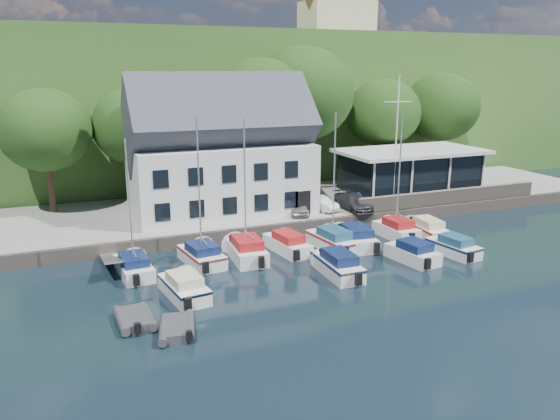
# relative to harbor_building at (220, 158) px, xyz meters

# --- Properties ---
(ground) EXTENTS (180.00, 180.00, 0.00)m
(ground) POSITION_rel_harbor_building_xyz_m (7.00, -16.50, -5.35)
(ground) COLOR black
(ground) RESTS_ON ground
(quay) EXTENTS (60.00, 13.00, 1.00)m
(quay) POSITION_rel_harbor_building_xyz_m (7.00, 1.00, -4.85)
(quay) COLOR gray
(quay) RESTS_ON ground
(quay_face) EXTENTS (60.00, 0.30, 1.00)m
(quay_face) POSITION_rel_harbor_building_xyz_m (7.00, -5.50, -4.85)
(quay_face) COLOR #6E6458
(quay_face) RESTS_ON ground
(hillside) EXTENTS (160.00, 75.00, 16.00)m
(hillside) POSITION_rel_harbor_building_xyz_m (7.00, 45.50, 2.65)
(hillside) COLOR #2B4C1C
(hillside) RESTS_ON ground
(field_patch) EXTENTS (50.00, 30.00, 0.30)m
(field_patch) POSITION_rel_harbor_building_xyz_m (15.00, 53.50, 10.80)
(field_patch) COLOR #576532
(field_patch) RESTS_ON hillside
(farmhouse) EXTENTS (10.40, 7.00, 8.20)m
(farmhouse) POSITION_rel_harbor_building_xyz_m (29.00, 35.50, 14.75)
(farmhouse) COLOR beige
(farmhouse) RESTS_ON hillside
(harbor_building) EXTENTS (14.40, 8.20, 8.70)m
(harbor_building) POSITION_rel_harbor_building_xyz_m (0.00, 0.00, 0.00)
(harbor_building) COLOR silver
(harbor_building) RESTS_ON quay
(club_pavilion) EXTENTS (13.20, 7.20, 4.10)m
(club_pavilion) POSITION_rel_harbor_building_xyz_m (18.00, -0.50, -2.30)
(club_pavilion) COLOR black
(club_pavilion) RESTS_ON quay
(seawall) EXTENTS (18.00, 0.50, 1.20)m
(seawall) POSITION_rel_harbor_building_xyz_m (19.00, -5.10, -3.75)
(seawall) COLOR #6E6458
(seawall) RESTS_ON quay
(gangway) EXTENTS (1.20, 6.00, 1.40)m
(gangway) POSITION_rel_harbor_building_xyz_m (-9.50, -7.50, -5.35)
(gangway) COLOR silver
(gangway) RESTS_ON ground
(car_silver) EXTENTS (2.31, 3.69, 1.17)m
(car_silver) POSITION_rel_harbor_building_xyz_m (5.42, -3.33, -3.76)
(car_silver) COLOR #AAAAAF
(car_silver) RESTS_ON quay
(car_white) EXTENTS (2.28, 3.73, 1.16)m
(car_white) POSITION_rel_harbor_building_xyz_m (7.56, -2.88, -3.77)
(car_white) COLOR silver
(car_white) RESTS_ON quay
(car_dgrey) EXTENTS (1.89, 4.50, 1.30)m
(car_dgrey) POSITION_rel_harbor_building_xyz_m (10.16, -3.82, -3.70)
(car_dgrey) COLOR #2A2A2F
(car_dgrey) RESTS_ON quay
(car_blue) EXTENTS (2.44, 3.75, 1.19)m
(car_blue) POSITION_rel_harbor_building_xyz_m (13.19, -2.78, -3.75)
(car_blue) COLOR #305993
(car_blue) RESTS_ON quay
(flagpole) EXTENTS (2.60, 0.20, 10.82)m
(flagpole) POSITION_rel_harbor_building_xyz_m (14.29, -3.44, 1.06)
(flagpole) COLOR silver
(flagpole) RESTS_ON quay
(tree_0) EXTENTS (7.25, 7.25, 9.90)m
(tree_0) POSITION_rel_harbor_building_xyz_m (-12.78, 4.74, 0.60)
(tree_0) COLOR #183510
(tree_0) RESTS_ON quay
(tree_1) EXTENTS (7.25, 7.25, 9.91)m
(tree_1) POSITION_rel_harbor_building_xyz_m (-5.74, 5.25, 0.60)
(tree_1) COLOR #183510
(tree_1) RESTS_ON quay
(tree_2) EXTENTS (8.99, 8.99, 12.29)m
(tree_2) POSITION_rel_harbor_building_xyz_m (5.36, 4.84, 1.80)
(tree_2) COLOR #183510
(tree_2) RESTS_ON quay
(tree_3) EXTENTS (9.83, 9.83, 13.44)m
(tree_3) POSITION_rel_harbor_building_xyz_m (9.82, 5.79, 2.37)
(tree_3) COLOR #183510
(tree_3) RESTS_ON quay
(tree_4) EXTENTS (7.55, 7.55, 10.32)m
(tree_4) POSITION_rel_harbor_building_xyz_m (18.98, 5.95, 0.81)
(tree_4) COLOR #183510
(tree_4) RESTS_ON quay
(tree_5) EXTENTS (7.99, 7.99, 10.91)m
(tree_5) POSITION_rel_harbor_building_xyz_m (26.20, 5.94, 1.11)
(tree_5) COLOR #183510
(tree_5) RESTS_ON quay
(boat_r1_0) EXTENTS (2.35, 5.99, 8.34)m
(boat_r1_0) POSITION_rel_harbor_building_xyz_m (-8.34, -9.36, -1.18)
(boat_r1_0) COLOR silver
(boat_r1_0) RESTS_ON ground
(boat_r1_1) EXTENTS (2.92, 6.05, 8.80)m
(boat_r1_1) POSITION_rel_harbor_building_xyz_m (-4.00, -9.01, -0.95)
(boat_r1_1) COLOR silver
(boat_r1_1) RESTS_ON ground
(boat_r1_2) EXTENTS (2.58, 6.66, 9.48)m
(boat_r1_2) POSITION_rel_harbor_building_xyz_m (-1.03, -9.21, -0.61)
(boat_r1_2) COLOR silver
(boat_r1_2) RESTS_ON ground
(boat_r1_3) EXTENTS (2.59, 6.36, 1.44)m
(boat_r1_3) POSITION_rel_harbor_building_xyz_m (2.08, -8.88, -4.63)
(boat_r1_3) COLOR silver
(boat_r1_3) RESTS_ON ground
(boat_r1_4) EXTENTS (2.74, 6.58, 9.24)m
(boat_r1_4) POSITION_rel_harbor_building_xyz_m (5.30, -9.49, -0.73)
(boat_r1_4) COLOR silver
(boat_r1_4) RESTS_ON ground
(boat_r1_5) EXTENTS (2.72, 6.73, 1.50)m
(boat_r1_5) POSITION_rel_harbor_building_xyz_m (7.09, -9.50, -4.60)
(boat_r1_5) COLOR silver
(boat_r1_5) RESTS_ON ground
(boat_r1_6) EXTENTS (2.24, 5.59, 9.12)m
(boat_r1_6) POSITION_rel_harbor_building_xyz_m (10.98, -8.92, -0.79)
(boat_r1_6) COLOR silver
(boat_r1_6) RESTS_ON ground
(boat_r1_7) EXTENTS (2.33, 6.46, 1.41)m
(boat_r1_7) POSITION_rel_harbor_building_xyz_m (13.26, -9.48, -4.64)
(boat_r1_7) COLOR silver
(boat_r1_7) RESTS_ON ground
(boat_r2_0) EXTENTS (2.68, 6.01, 1.43)m
(boat_r2_0) POSITION_rel_harbor_building_xyz_m (-6.22, -13.80, -4.64)
(boat_r2_0) COLOR silver
(boat_r2_0) RESTS_ON ground
(boat_r2_2) EXTENTS (2.07, 6.49, 1.54)m
(boat_r2_2) POSITION_rel_harbor_building_xyz_m (3.26, -14.00, -4.58)
(boat_r2_2) COLOR silver
(boat_r2_2) RESTS_ON ground
(boat_r2_3) EXTENTS (2.73, 5.54, 1.43)m
(boat_r2_3) POSITION_rel_harbor_building_xyz_m (8.98, -13.77, -4.63)
(boat_r2_3) COLOR silver
(boat_r2_3) RESTS_ON ground
(boat_r2_4) EXTENTS (2.58, 5.63, 1.38)m
(boat_r2_4) POSITION_rel_harbor_building_xyz_m (12.34, -13.74, -4.66)
(boat_r2_4) COLOR silver
(boat_r2_4) RESTS_ON ground
(dinghy_0) EXTENTS (1.93, 3.09, 0.71)m
(dinghy_0) POSITION_rel_harbor_building_xyz_m (-9.24, -16.18, -5.00)
(dinghy_0) COLOR #333237
(dinghy_0) RESTS_ON ground
(dinghy_1) EXTENTS (2.36, 3.26, 0.69)m
(dinghy_1) POSITION_rel_harbor_building_xyz_m (-7.50, -17.92, -5.01)
(dinghy_1) COLOR #333237
(dinghy_1) RESTS_ON ground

